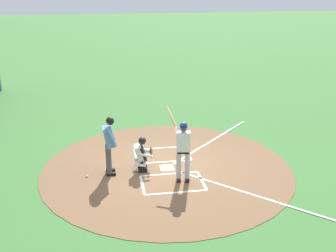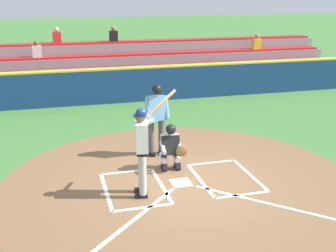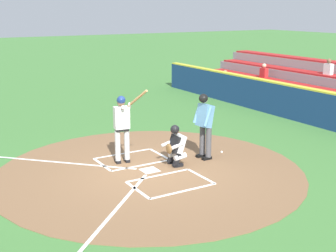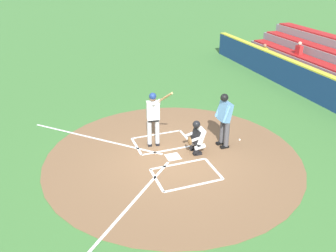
# 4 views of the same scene
# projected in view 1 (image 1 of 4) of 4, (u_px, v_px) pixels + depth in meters

# --- Properties ---
(ground_plane) EXTENTS (120.00, 120.00, 0.00)m
(ground_plane) POSITION_uv_depth(u_px,v_px,m) (167.00, 168.00, 13.33)
(ground_plane) COLOR #427A38
(dirt_circle) EXTENTS (8.00, 8.00, 0.01)m
(dirt_circle) POSITION_uv_depth(u_px,v_px,m) (167.00, 168.00, 13.32)
(dirt_circle) COLOR brown
(dirt_circle) RESTS_ON ground
(home_plate_and_chalk) EXTENTS (7.93, 4.91, 0.01)m
(home_plate_and_chalk) POSITION_uv_depth(u_px,v_px,m) (194.00, 166.00, 13.45)
(home_plate_and_chalk) COLOR white
(home_plate_and_chalk) RESTS_ON dirt_circle
(batter) EXTENTS (1.01, 0.60, 2.13)m
(batter) POSITION_uv_depth(u_px,v_px,m) (183.00, 147.00, 12.15)
(batter) COLOR #BCBCBC
(batter) RESTS_ON ground
(catcher) EXTENTS (0.59, 0.63, 1.13)m
(catcher) POSITION_uv_depth(u_px,v_px,m) (142.00, 153.00, 13.00)
(catcher) COLOR black
(catcher) RESTS_ON ground
(plate_umpire) EXTENTS (0.59, 0.43, 1.86)m
(plate_umpire) POSITION_uv_depth(u_px,v_px,m) (109.00, 142.00, 12.59)
(plate_umpire) COLOR #4C4C51
(plate_umpire) RESTS_ON ground
(baseball) EXTENTS (0.07, 0.07, 0.07)m
(baseball) POSITION_uv_depth(u_px,v_px,m) (87.00, 176.00, 12.71)
(baseball) COLOR white
(baseball) RESTS_ON ground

